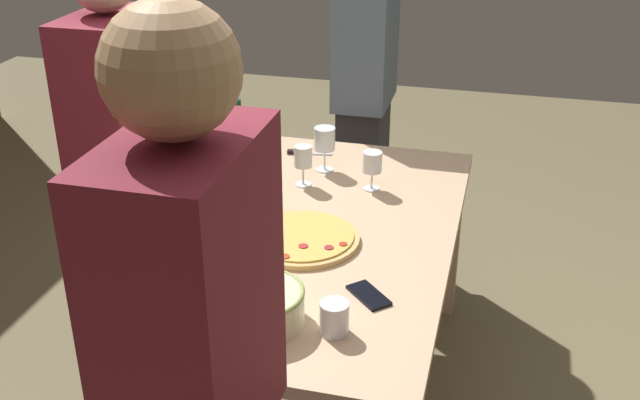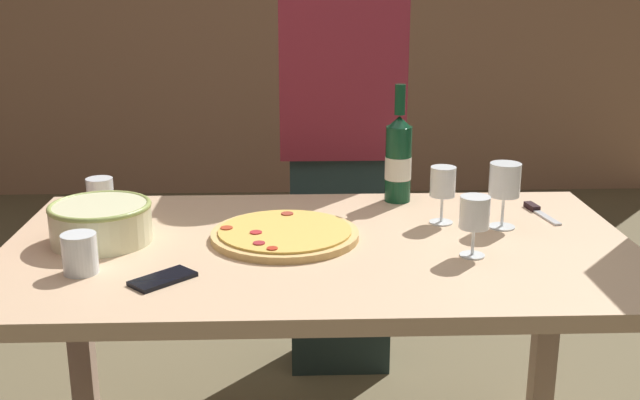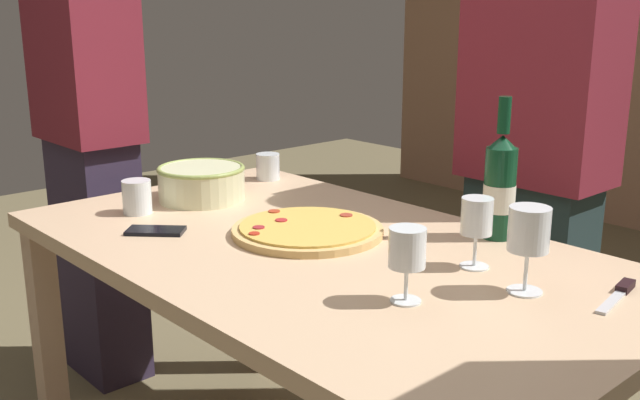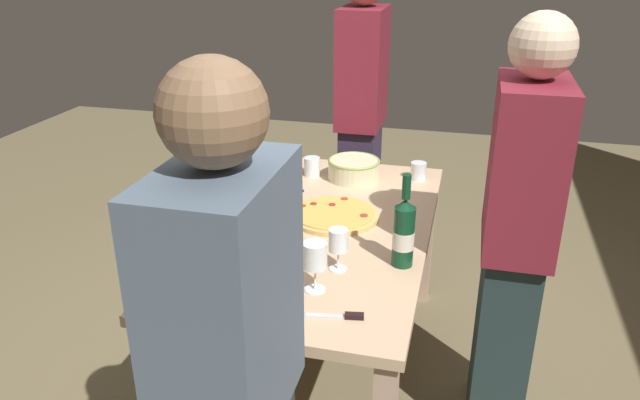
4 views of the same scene
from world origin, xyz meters
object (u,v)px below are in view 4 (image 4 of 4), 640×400
at_px(dining_table, 320,245).
at_px(wine_bottle, 404,232).
at_px(cup_amber, 312,167).
at_px(wine_glass_by_bottle, 338,242).
at_px(cup_ceramic, 418,171).
at_px(person_host, 515,239).
at_px(cell_phone, 290,187).
at_px(person_guest_right, 361,118).
at_px(pizza_knife, 343,316).
at_px(wine_glass_near_pizza, 315,257).
at_px(wine_glass_far_left, 266,238).
at_px(pizza, 334,215).
at_px(serving_bowl, 354,168).

xyz_separation_m(dining_table, wine_bottle, (0.25, 0.37, 0.22)).
bearing_deg(cup_amber, wine_glass_by_bottle, 20.55).
relative_size(cup_ceramic, person_host, 0.05).
height_order(wine_bottle, cup_amber, wine_bottle).
relative_size(cell_phone, person_guest_right, 0.08).
height_order(wine_bottle, cup_ceramic, wine_bottle).
bearing_deg(person_host, pizza_knife, 52.44).
distance_m(wine_glass_by_bottle, person_host, 0.66).
relative_size(wine_glass_near_pizza, wine_glass_by_bottle, 1.12).
relative_size(cup_amber, person_host, 0.06).
height_order(cell_phone, pizza_knife, pizza_knife).
bearing_deg(dining_table, cell_phone, -146.44).
relative_size(wine_glass_far_left, person_host, 0.09).
bearing_deg(cup_amber, pizza, 25.43).
height_order(dining_table, wine_glass_far_left, wine_glass_far_left).
bearing_deg(cup_ceramic, person_guest_right, -142.28).
height_order(wine_bottle, person_guest_right, person_guest_right).
relative_size(cup_ceramic, person_guest_right, 0.05).
bearing_deg(person_host, cup_ceramic, -52.36).
bearing_deg(serving_bowl, person_host, 48.23).
distance_m(wine_glass_near_pizza, pizza_knife, 0.22).
bearing_deg(wine_glass_far_left, wine_glass_by_bottle, 96.04).
distance_m(pizza, wine_glass_far_left, 0.49).
xyz_separation_m(pizza_knife, person_guest_right, (-1.76, -0.28, 0.14)).
bearing_deg(wine_glass_by_bottle, cup_ceramic, 169.02).
bearing_deg(wine_glass_near_pizza, serving_bowl, -175.83).
xyz_separation_m(wine_glass_far_left, pizza_knife, (0.27, 0.34, -0.10)).
relative_size(dining_table, cup_ceramic, 18.59).
height_order(serving_bowl, cup_ceramic, serving_bowl).
relative_size(dining_table, wine_glass_far_left, 10.64).
bearing_deg(person_guest_right, serving_bowl, 5.26).
height_order(wine_bottle, wine_glass_near_pizza, wine_bottle).
relative_size(serving_bowl, wine_bottle, 0.73).
distance_m(cup_ceramic, cell_phone, 0.64).
bearing_deg(cup_amber, dining_table, 18.17).
relative_size(pizza, cup_ceramic, 4.44).
bearing_deg(person_host, cell_phone, -17.13).
bearing_deg(pizza, serving_bowl, -179.10).
bearing_deg(cup_ceramic, wine_bottle, 2.01).
distance_m(dining_table, wine_glass_far_left, 0.43).
bearing_deg(cup_amber, cup_ceramic, 98.43).
bearing_deg(pizza_knife, person_guest_right, -171.06).
height_order(cup_amber, pizza_knife, cup_amber).
bearing_deg(pizza, wine_bottle, 44.73).
height_order(wine_glass_by_bottle, cup_ceramic, wine_glass_by_bottle).
relative_size(cup_amber, cell_phone, 0.65).
height_order(wine_bottle, pizza_knife, wine_bottle).
bearing_deg(cup_ceramic, dining_table, -28.37).
relative_size(wine_glass_far_left, pizza_knife, 0.80).
xyz_separation_m(cup_ceramic, pizza_knife, (1.26, -0.11, -0.04)).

